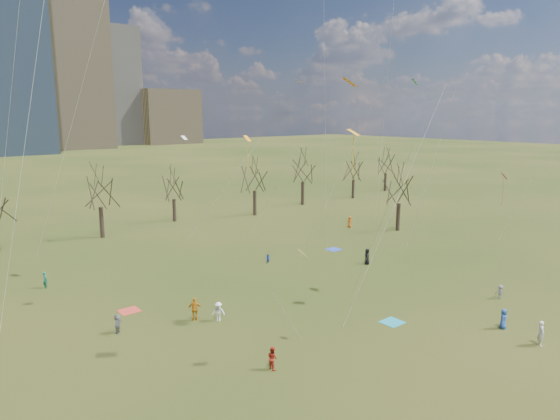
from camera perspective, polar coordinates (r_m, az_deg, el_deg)
ground at (r=40.79m, az=11.01°, el=-12.23°), size 500.00×500.00×0.00m
bare_tree_row at (r=68.13m, az=-13.66°, el=2.39°), size 113.04×29.80×9.50m
blanket_teal at (r=40.60m, az=12.72°, el=-12.40°), size 1.60×1.50×0.03m
blanket_navy at (r=59.87m, az=6.16°, el=-4.49°), size 1.60×1.50×0.03m
blanket_crimson at (r=43.54m, az=-16.84°, el=-10.97°), size 1.60×1.50×0.03m
person_0 at (r=41.85m, az=24.18°, el=-11.27°), size 0.87×0.68×1.56m
person_1 at (r=40.11m, az=27.66°, el=-12.36°), size 0.77×0.77×1.81m
person_2 at (r=32.87m, az=-0.86°, el=-16.55°), size 0.59×0.75×1.50m
person_3 at (r=48.16m, az=23.84°, el=-8.53°), size 0.89×0.91×1.25m
person_4 at (r=40.21m, az=-9.69°, el=-11.08°), size 1.18×0.99×1.89m
person_6 at (r=54.46m, az=9.93°, el=-5.25°), size 0.97×0.99×1.72m
person_8 at (r=53.99m, az=-1.36°, el=-5.59°), size 0.57×0.63×1.06m
person_9 at (r=39.92m, az=-7.05°, el=-11.44°), size 1.14×1.07×1.54m
person_11 at (r=39.52m, az=-18.08°, el=-12.23°), size 1.11×1.36×1.46m
person_12 at (r=71.29m, az=7.98°, el=-1.37°), size 0.65×0.87×1.60m
person_13 at (r=51.44m, az=-25.27°, el=-7.23°), size 0.49×0.64×1.58m
kites_airborne at (r=45.24m, az=0.32°, el=8.03°), size 61.90×37.89×33.83m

